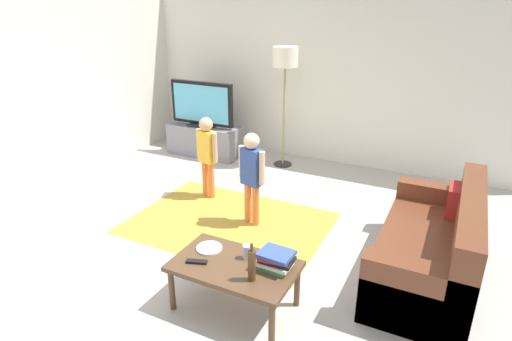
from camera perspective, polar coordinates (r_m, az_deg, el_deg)
ground at (r=4.48m, az=-3.50°, el=-10.33°), size 7.80×7.80×0.00m
wall_back at (r=6.63m, az=9.57°, el=12.62°), size 6.00×0.12×2.70m
wall_left at (r=6.01m, az=-29.83°, el=9.11°), size 0.12×6.00×2.70m
area_rug at (r=4.94m, az=-3.69°, el=-6.99°), size 2.20×1.60×0.01m
tv_stand at (r=7.03m, az=-6.96°, el=4.00°), size 1.20×0.44×0.50m
tv at (r=6.86m, az=-7.29°, el=8.76°), size 1.10×0.28×0.71m
couch at (r=4.22m, az=22.96°, el=-9.83°), size 0.80×1.80×0.86m
floor_lamp at (r=6.25m, az=3.93°, el=14.11°), size 0.36×0.36×1.78m
child_near_tv at (r=5.37m, az=-6.59°, el=2.72°), size 0.34×0.18×1.06m
child_center at (r=4.65m, az=-0.59°, el=-0.04°), size 0.35×0.18×1.08m
coffee_table at (r=3.52m, az=-2.92°, el=-13.07°), size 1.00×0.60×0.42m
book_stack at (r=3.40m, az=2.64°, el=-11.85°), size 0.29×0.23×0.15m
bottle at (r=3.24m, az=-0.57°, el=-12.54°), size 0.06×0.06×0.31m
tv_remote at (r=3.53m, az=-7.97°, el=-12.02°), size 0.18×0.10×0.02m
soda_can at (r=3.52m, az=-1.26°, el=-10.85°), size 0.07×0.07×0.12m
plate at (r=3.69m, az=-6.28°, el=-10.30°), size 0.22×0.22×0.02m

